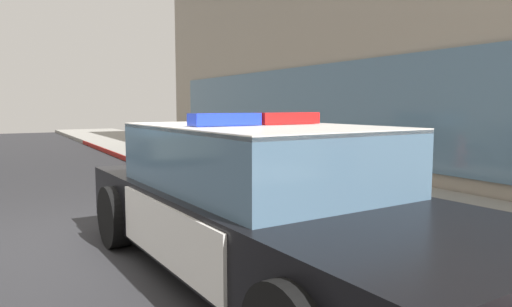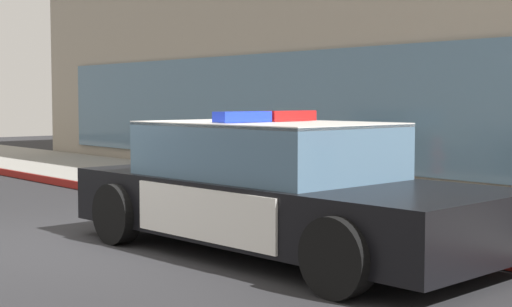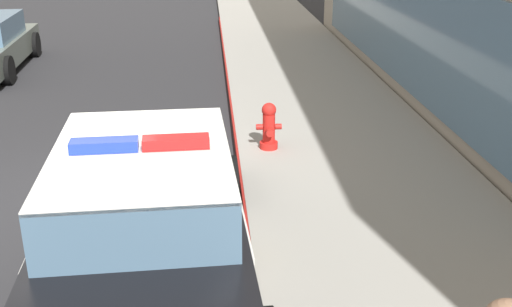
% 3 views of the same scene
% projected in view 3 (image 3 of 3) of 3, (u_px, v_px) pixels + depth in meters
% --- Properties ---
extents(ground, '(48.00, 48.00, 0.00)m').
position_uv_depth(ground, '(55.00, 203.00, 7.96)').
color(ground, '#262628').
extents(sidewalk, '(48.00, 3.34, 0.15)m').
position_uv_depth(sidewalk, '(366.00, 187.00, 8.23)').
color(sidewalk, gray).
rests_on(sidewalk, ground).
extents(curb_red_paint, '(28.80, 0.04, 0.14)m').
position_uv_depth(curb_red_paint, '(242.00, 191.00, 8.11)').
color(curb_red_paint, maroon).
rests_on(curb_red_paint, ground).
extents(police_cruiser, '(5.00, 2.31, 1.49)m').
position_uv_depth(police_cruiser, '(145.00, 220.00, 6.07)').
color(police_cruiser, black).
rests_on(police_cruiser, ground).
extents(fire_hydrant, '(0.34, 0.39, 0.73)m').
position_uv_depth(fire_hydrant, '(269.00, 127.00, 9.27)').
color(fire_hydrant, red).
rests_on(fire_hydrant, sidewalk).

